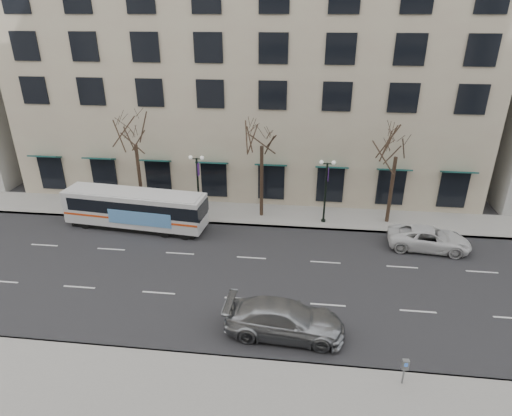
# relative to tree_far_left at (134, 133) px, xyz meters

# --- Properties ---
(ground) EXTENTS (160.00, 160.00, 0.00)m
(ground) POSITION_rel_tree_far_left_xyz_m (10.00, -8.80, -6.70)
(ground) COLOR black
(ground) RESTS_ON ground
(sidewalk_far) EXTENTS (80.00, 4.00, 0.15)m
(sidewalk_far) POSITION_rel_tree_far_left_xyz_m (15.00, 0.20, -6.62)
(sidewalk_far) COLOR gray
(sidewalk_far) RESTS_ON ground
(building_hotel) EXTENTS (40.00, 20.00, 24.00)m
(building_hotel) POSITION_rel_tree_far_left_xyz_m (8.00, 12.20, 5.30)
(building_hotel) COLOR tan
(building_hotel) RESTS_ON ground
(tree_far_left) EXTENTS (3.60, 3.60, 8.34)m
(tree_far_left) POSITION_rel_tree_far_left_xyz_m (0.00, 0.00, 0.00)
(tree_far_left) COLOR black
(tree_far_left) RESTS_ON ground
(tree_far_mid) EXTENTS (3.60, 3.60, 8.55)m
(tree_far_mid) POSITION_rel_tree_far_left_xyz_m (10.00, 0.00, 0.21)
(tree_far_mid) COLOR black
(tree_far_mid) RESTS_ON ground
(tree_far_right) EXTENTS (3.60, 3.60, 8.06)m
(tree_far_right) POSITION_rel_tree_far_left_xyz_m (20.00, 0.00, -0.28)
(tree_far_right) COLOR black
(tree_far_right) RESTS_ON ground
(lamp_post_left) EXTENTS (1.22, 0.45, 5.21)m
(lamp_post_left) POSITION_rel_tree_far_left_xyz_m (5.01, -0.60, -3.75)
(lamp_post_left) COLOR black
(lamp_post_left) RESTS_ON ground
(lamp_post_right) EXTENTS (1.22, 0.45, 5.21)m
(lamp_post_right) POSITION_rel_tree_far_left_xyz_m (15.01, -0.60, -3.75)
(lamp_post_right) COLOR black
(lamp_post_right) RESTS_ON ground
(city_bus) EXTENTS (11.13, 3.48, 2.97)m
(city_bus) POSITION_rel_tree_far_left_xyz_m (0.69, -3.01, -5.08)
(city_bus) COLOR silver
(city_bus) RESTS_ON ground
(silver_car) EXTENTS (6.29, 2.82, 1.79)m
(silver_car) POSITION_rel_tree_far_left_xyz_m (12.64, -13.75, -5.80)
(silver_car) COLOR #94979A
(silver_car) RESTS_ON ground
(white_pickup) EXTENTS (5.80, 3.09, 1.55)m
(white_pickup) POSITION_rel_tree_far_left_xyz_m (22.23, -3.74, -5.92)
(white_pickup) COLOR silver
(white_pickup) RESTS_ON ground
(pay_station) EXTENTS (0.30, 0.21, 1.35)m
(pay_station) POSITION_rel_tree_far_left_xyz_m (18.07, -16.58, -5.57)
(pay_station) COLOR slate
(pay_station) RESTS_ON sidewalk_near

